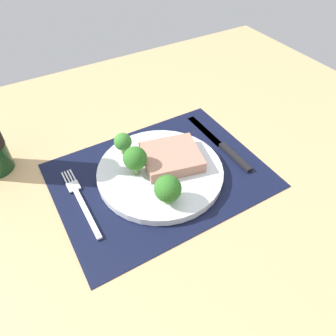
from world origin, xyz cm
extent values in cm
cube|color=tan|center=(0.00, 0.00, -1.50)|extent=(140.00, 110.00, 3.00)
cube|color=black|center=(0.00, 0.00, 0.15)|extent=(43.03, 32.48, 0.30)
cylinder|color=silver|center=(0.00, 0.00, 1.10)|extent=(26.22, 26.22, 1.60)
cube|color=tan|center=(3.23, 0.86, 3.16)|extent=(13.73, 12.80, 2.51)
cylinder|color=#6B994C|center=(-4.68, 1.55, 2.90)|extent=(1.27, 1.27, 2.00)
sphere|color=#2D6B23|center=(-4.68, 1.55, 5.93)|extent=(4.79, 4.79, 4.79)
cylinder|color=#6B994C|center=(-2.88, -8.09, 2.55)|extent=(1.81, 1.81, 1.30)
sphere|color=#2D6B23|center=(-2.88, -8.09, 5.36)|extent=(5.08, 5.08, 5.08)
cylinder|color=#5B8942|center=(-4.28, 8.38, 2.70)|extent=(1.20, 1.20, 1.60)
sphere|color=#387A2D|center=(-4.28, 8.38, 5.12)|extent=(3.80, 3.80, 3.80)
cube|color=silver|center=(-16.90, -2.00, 0.55)|extent=(1.00, 13.00, 0.50)
cube|color=silver|center=(-16.90, 5.80, 0.55)|extent=(2.40, 2.60, 0.40)
cube|color=silver|center=(-17.80, 8.90, 0.55)|extent=(0.30, 3.60, 0.35)
cube|color=silver|center=(-17.20, 8.90, 0.55)|extent=(0.30, 3.60, 0.35)
cube|color=silver|center=(-16.60, 8.90, 0.55)|extent=(0.30, 3.60, 0.35)
cube|color=silver|center=(-16.00, 8.90, 0.55)|extent=(0.30, 3.60, 0.35)
cube|color=black|center=(16.82, -3.90, 0.70)|extent=(1.40, 10.00, 0.80)
cube|color=silver|center=(16.82, 7.60, 0.45)|extent=(1.80, 13.00, 0.30)
camera|label=1|loc=(-22.18, -41.06, 48.38)|focal=34.02mm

